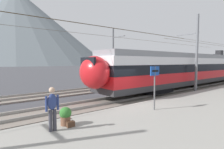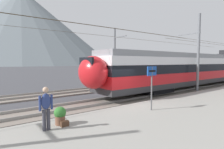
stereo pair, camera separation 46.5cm
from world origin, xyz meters
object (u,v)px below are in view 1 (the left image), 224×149
(train_far_track, at_px, (201,66))
(potted_plant_platform_edge, at_px, (65,115))
(catenary_mast_mid, at_px, (195,52))
(platform_sign, at_px, (155,78))
(handbag_beside_passenger, at_px, (71,124))
(catenary_mast_far_side, at_px, (114,55))
(passenger_walking, at_px, (52,107))
(train_near_platform, at_px, (201,68))

(train_far_track, bearing_deg, potted_plant_platform_edge, -163.81)
(catenary_mast_mid, bearing_deg, platform_sign, -165.49)
(platform_sign, distance_m, handbag_beside_passenger, 5.08)
(train_far_track, xyz_separation_m, catenary_mast_far_side, (-19.27, 1.86, 1.62))
(train_far_track, xyz_separation_m, handbag_beside_passenger, (-30.59, -9.23, -1.76))
(catenary_mast_mid, height_order, catenary_mast_far_side, catenary_mast_mid)
(catenary_mast_far_side, xyz_separation_m, platform_sign, (-6.53, -11.54, -1.74))
(handbag_beside_passenger, bearing_deg, platform_sign, -5.32)
(train_far_track, xyz_separation_m, catenary_mast_mid, (-16.89, -7.37, 1.66))
(train_far_track, bearing_deg, passenger_walking, -163.61)
(train_far_track, distance_m, passenger_walking, 32.66)
(platform_sign, distance_m, potted_plant_platform_edge, 5.09)
(handbag_beside_passenger, bearing_deg, potted_plant_platform_edge, 100.49)
(train_near_platform, bearing_deg, catenary_mast_mid, -160.46)
(passenger_walking, bearing_deg, potted_plant_platform_edge, 25.17)
(catenary_mast_far_side, distance_m, potted_plant_platform_edge, 15.96)
(train_far_track, bearing_deg, platform_sign, -159.44)
(train_near_platform, height_order, train_far_track, same)
(train_near_platform, bearing_deg, catenary_mast_far_side, 135.26)
(train_near_platform, relative_size, train_far_track, 0.91)
(train_near_platform, relative_size, catenary_mast_mid, 0.70)
(catenary_mast_far_side, xyz_separation_m, potted_plant_platform_edge, (-11.38, -10.76, -3.07))
(platform_sign, bearing_deg, handbag_beside_passenger, 174.68)
(train_far_track, relative_size, passenger_walking, 20.83)
(train_far_track, bearing_deg, catenary_mast_mid, -156.43)
(passenger_walking, bearing_deg, catenary_mast_mid, 7.27)
(catenary_mast_far_side, relative_size, passenger_walking, 27.03)
(train_near_platform, distance_m, catenary_mast_far_side, 10.67)
(catenary_mast_mid, distance_m, passenger_walking, 14.78)
(catenary_mast_mid, xyz_separation_m, passenger_walking, (-14.43, -1.84, -2.59))
(passenger_walking, distance_m, handbag_beside_passenger, 1.10)
(train_near_platform, bearing_deg, train_far_track, 25.25)
(train_near_platform, distance_m, platform_sign, 14.61)
(catenary_mast_mid, xyz_separation_m, platform_sign, (-8.91, -2.31, -1.78))
(catenary_mast_far_side, bearing_deg, train_far_track, -5.52)
(catenary_mast_far_side, bearing_deg, passenger_walking, -137.42)
(train_near_platform, distance_m, handbag_beside_passenger, 19.25)
(catenary_mast_mid, bearing_deg, passenger_walking, -172.73)
(catenary_mast_far_side, height_order, handbag_beside_passenger, catenary_mast_far_side)
(train_far_track, distance_m, catenary_mast_mid, 18.50)
(passenger_walking, bearing_deg, train_near_platform, 10.59)
(catenary_mast_mid, height_order, potted_plant_platform_edge, catenary_mast_mid)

